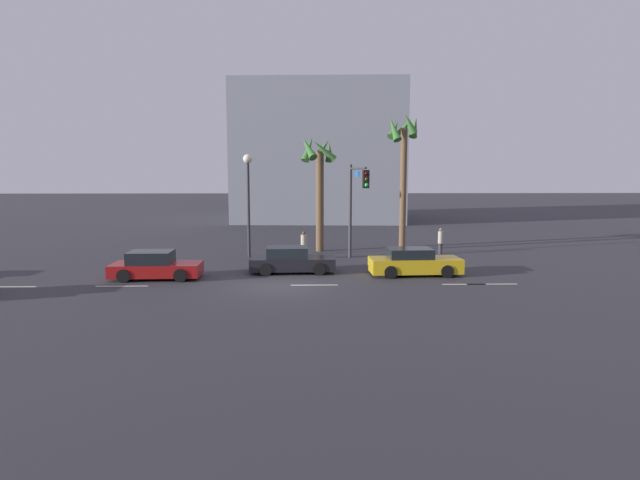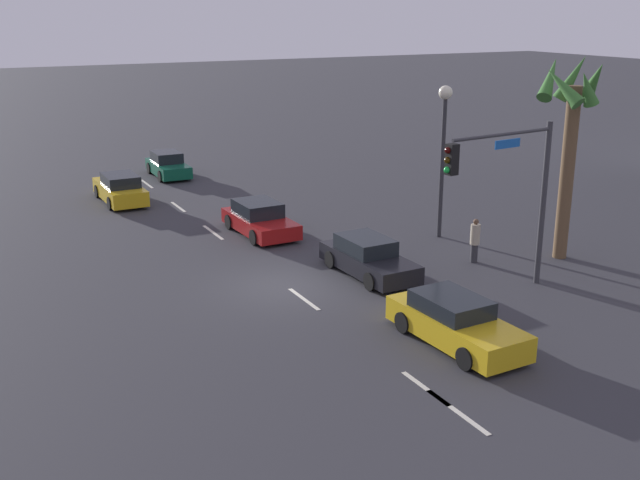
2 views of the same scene
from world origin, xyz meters
The scene contains 16 objects.
ground_plane centered at (0.00, 0.00, 0.00)m, with size 220.00×220.00×0.00m, color #333338.
lane_stripe_0 centered at (-18.00, 0.00, 0.01)m, with size 2.33×0.14×0.01m, color silver.
lane_stripe_1 centered at (-12.31, 0.00, 0.01)m, with size 2.12×0.14×0.01m, color silver.
lane_stripe_2 centered at (-7.36, 0.00, 0.01)m, with size 2.39×0.14×0.01m, color silver.
lane_stripe_3 centered at (1.47, 0.00, 0.01)m, with size 2.17×0.14×0.01m, color silver.
lane_stripe_4 centered at (8.46, 0.00, 0.01)m, with size 2.03×0.14×0.01m, color silver.
lane_stripe_5 centered at (9.78, 0.00, 0.01)m, with size 2.39×0.14×0.01m, color silver.
car_0 centered at (-14.59, -2.22, 0.66)m, with size 4.54×1.86×1.43m.
car_1 centered at (0.31, 3.15, 0.62)m, with size 4.43×1.90×1.35m.
car_2 centered at (6.56, 2.32, 0.64)m, with size 4.63×2.01×1.38m.
car_3 centered at (-19.40, 1.64, 0.63)m, with size 4.05×1.84×1.38m.
car_4 centered at (-6.32, 1.74, 0.63)m, with size 4.34×2.03×1.37m.
traffic_signal centered at (3.94, 6.35, 3.86)m, with size 0.73×4.66×5.67m.
streetlamp centered at (-2.41, 8.25, 4.39)m, with size 0.56×0.56×6.28m.
pedestrian_0 centered at (0.95, 7.43, 0.89)m, with size 0.39×0.39×1.69m.
palm_tree_1 centered at (1.91, 10.72, 5.29)m, with size 2.59×2.60×7.68m.
Camera 2 is at (22.79, -10.43, 9.28)m, focal length 43.10 mm.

